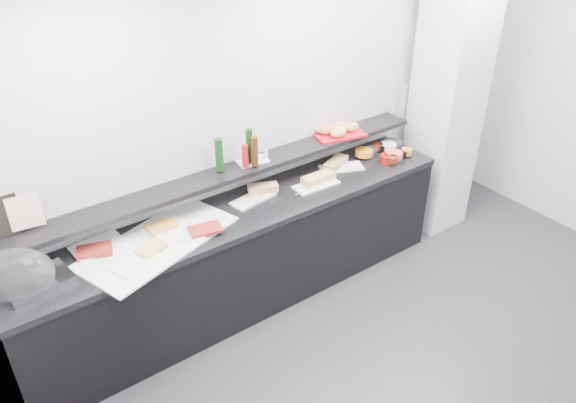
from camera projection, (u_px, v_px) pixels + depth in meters
ground at (462, 392)px, 3.91m from camera, size 5.00×5.00×0.00m
back_wall at (293, 120)px, 4.58m from camera, size 5.00×0.02×2.70m
column at (449, 93)px, 5.09m from camera, size 0.50×0.50×2.70m
buffet_cabinet at (245, 259)px, 4.51m from camera, size 3.60×0.60×0.85m
counter_top at (242, 212)px, 4.27m from camera, size 3.62×0.62×0.05m
wall_shelf at (229, 173)px, 4.26m from camera, size 3.60×0.25×0.04m
cloche_base at (38, 282)px, 3.49m from camera, size 0.43×0.32×0.04m
cloche_dome at (14, 275)px, 3.39m from camera, size 0.56×0.46×0.34m
linen_runner at (158, 242)px, 3.88m from camera, size 1.21×0.84×0.01m
platter_meat_a at (98, 246)px, 3.82m from camera, size 0.36×0.26×0.01m
food_meat_a at (94, 250)px, 3.75m from camera, size 0.26×0.21×0.02m
platter_salmon at (163, 225)px, 4.04m from camera, size 0.31×0.25×0.01m
food_salmon at (162, 226)px, 3.99m from camera, size 0.21×0.13×0.02m
platter_cheese at (133, 262)px, 3.67m from camera, size 0.35×0.30×0.01m
food_cheese at (151, 248)px, 3.77m from camera, size 0.23×0.19×0.02m
platter_meat_b at (186, 234)px, 3.94m from camera, size 0.30×0.26×0.01m
food_meat_b at (205, 229)px, 3.96m from camera, size 0.25×0.19×0.02m
sandwich_plate_left at (253, 199)px, 4.37m from camera, size 0.39×0.21×0.01m
sandwich_food_left at (263, 188)px, 4.44m from camera, size 0.25×0.18×0.06m
tongs_left at (260, 197)px, 4.37m from camera, size 0.13×0.10×0.01m
sandwich_plate_mid at (316, 185)px, 4.56m from camera, size 0.39×0.18×0.01m
sandwich_food_mid at (318, 178)px, 4.58m from camera, size 0.28×0.11×0.06m
tongs_mid at (302, 192)px, 4.44m from camera, size 0.16×0.02×0.01m
sandwich_plate_right at (341, 168)px, 4.81m from camera, size 0.40×0.29×0.01m
sandwich_food_right at (336, 163)px, 4.80m from camera, size 0.29×0.20×0.06m
tongs_right at (332, 172)px, 4.72m from camera, size 0.16×0.04×0.01m
bowl_glass_fruit at (369, 152)px, 5.00m from camera, size 0.19×0.19×0.07m
fill_glass_fruit at (364, 152)px, 4.97m from camera, size 0.20×0.20×0.05m
bowl_black_jam at (382, 147)px, 5.10m from camera, size 0.17×0.17×0.07m
fill_black_jam at (377, 146)px, 5.07m from camera, size 0.11×0.11×0.05m
bowl_glass_cream at (393, 145)px, 5.13m from camera, size 0.17×0.17×0.07m
fill_glass_cream at (388, 146)px, 5.08m from camera, size 0.16×0.16×0.05m
bowl_red_jam at (387, 159)px, 4.89m from camera, size 0.15×0.15×0.07m
fill_red_jam at (392, 159)px, 4.85m from camera, size 0.13×0.13×0.05m
bowl_glass_salmon at (393, 158)px, 4.90m from camera, size 0.19×0.19×0.07m
fill_glass_salmon at (394, 155)px, 4.93m from camera, size 0.19×0.19×0.05m
bowl_black_fruit at (401, 154)px, 4.97m from camera, size 0.14×0.14×0.07m
fill_black_fruit at (407, 152)px, 4.98m from camera, size 0.11×0.11×0.05m
framed_print at (3, 217)px, 3.48m from camera, size 0.21×0.07×0.26m
print_art at (25, 212)px, 3.52m from camera, size 0.21×0.08×0.22m
condiment_tray at (253, 161)px, 4.38m from camera, size 0.25×0.17×0.01m
bottle_green_a at (219, 155)px, 4.17m from camera, size 0.06×0.06×0.26m
bottle_brown at (255, 151)px, 4.24m from camera, size 0.06×0.06×0.24m
bottle_green_b at (249, 146)px, 4.27m from camera, size 0.07×0.07×0.28m
bottle_hot at (245, 156)px, 4.24m from camera, size 0.06×0.06×0.18m
shaker_salt at (250, 156)px, 4.37m from camera, size 0.03×0.03×0.07m
shaker_pepper at (266, 154)px, 4.38m from camera, size 0.05×0.05×0.07m
bread_tray at (338, 133)px, 4.81m from camera, size 0.48×0.38×0.02m
bread_roll_nw at (322, 129)px, 4.76m from camera, size 0.14×0.11×0.08m
bread_roll_n at (327, 130)px, 4.75m from camera, size 0.17×0.13×0.08m
bread_roll_ne at (341, 126)px, 4.81m from camera, size 0.17×0.12×0.08m
bread_roll_sw at (338, 132)px, 4.70m from camera, size 0.16×0.11×0.08m
bread_roll_s at (339, 131)px, 4.73m from camera, size 0.17×0.13×0.08m
bread_roll_se at (352, 127)px, 4.80m from camera, size 0.14×0.09×0.08m
bread_roll_midw at (335, 128)px, 4.78m from camera, size 0.14×0.10×0.08m
carafe at (400, 102)px, 5.04m from camera, size 0.10×0.10×0.30m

